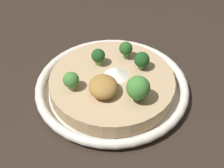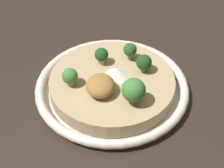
# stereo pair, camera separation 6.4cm
# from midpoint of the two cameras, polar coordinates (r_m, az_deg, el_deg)

# --- Properties ---
(ground_plane) EXTENTS (6.00, 6.00, 0.00)m
(ground_plane) POSITION_cam_midpoint_polar(r_m,az_deg,el_deg) (0.66, -2.80, -1.42)
(ground_plane) COLOR #2D231C
(risotto_bowl) EXTENTS (0.29, 0.29, 0.03)m
(risotto_bowl) POSITION_cam_midpoint_polar(r_m,az_deg,el_deg) (0.65, -2.85, -0.44)
(risotto_bowl) COLOR silver
(risotto_bowl) RESTS_ON ground_plane
(cheese_sprinkle) EXTENTS (0.05, 0.05, 0.02)m
(cheese_sprinkle) POSITION_cam_midpoint_polar(r_m,az_deg,el_deg) (0.64, -2.18, 1.84)
(cheese_sprinkle) COLOR white
(cheese_sprinkle) RESTS_ON risotto_bowl
(crispy_onion_garnish) EXTENTS (0.06, 0.05, 0.03)m
(crispy_onion_garnish) POSITION_cam_midpoint_polar(r_m,az_deg,el_deg) (0.60, -4.54, -0.58)
(crispy_onion_garnish) COLOR #A37538
(crispy_onion_garnish) RESTS_ON risotto_bowl
(broccoli_right) EXTENTS (0.04, 0.04, 0.05)m
(broccoli_right) POSITION_cam_midpoint_polar(r_m,az_deg,el_deg) (0.57, 1.18, -0.82)
(broccoli_right) COLOR #759E4C
(broccoli_right) RESTS_ON risotto_bowl
(broccoli_left) EXTENTS (0.03, 0.03, 0.03)m
(broccoli_left) POSITION_cam_midpoint_polar(r_m,az_deg,el_deg) (0.66, -5.11, 4.50)
(broccoli_left) COLOR #84A856
(broccoli_left) RESTS_ON risotto_bowl
(broccoli_back_left) EXTENTS (0.03, 0.03, 0.04)m
(broccoli_back_left) POSITION_cam_midpoint_polar(r_m,az_deg,el_deg) (0.67, -0.45, 5.77)
(broccoli_back_left) COLOR #668E47
(broccoli_back_left) RESTS_ON risotto_bowl
(broccoli_back) EXTENTS (0.03, 0.03, 0.04)m
(broccoli_back) POSITION_cam_midpoint_polar(r_m,az_deg,el_deg) (0.64, 2.13, 3.90)
(broccoli_back) COLOR #84A856
(broccoli_back) RESTS_ON risotto_bowl
(broccoli_front) EXTENTS (0.03, 0.03, 0.03)m
(broccoli_front) POSITION_cam_midpoint_polar(r_m,az_deg,el_deg) (0.61, -9.82, 0.46)
(broccoli_front) COLOR #84A856
(broccoli_front) RESTS_ON risotto_bowl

